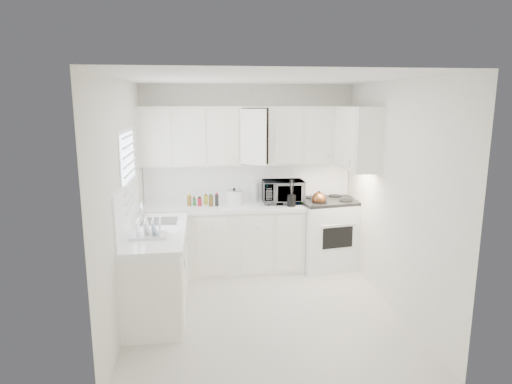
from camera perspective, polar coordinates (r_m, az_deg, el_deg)
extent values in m
plane|color=silver|center=(5.30, 0.96, -14.91)|extent=(3.20, 3.20, 0.00)
plane|color=white|center=(4.75, 1.06, 14.42)|extent=(3.20, 3.20, 0.00)
plane|color=white|center=(6.42, -0.98, 2.04)|extent=(3.00, 0.00, 3.00)
plane|color=white|center=(3.34, 4.86, -7.03)|extent=(3.00, 0.00, 3.00)
plane|color=white|center=(4.89, -16.69, -1.49)|extent=(0.00, 3.20, 3.20)
plane|color=white|center=(5.28, 17.34, -0.58)|extent=(0.00, 3.20, 3.20)
cube|color=white|center=(6.16, -4.27, -1.96)|extent=(2.24, 0.64, 0.05)
cube|color=white|center=(5.13, -12.65, -5.00)|extent=(0.64, 1.62, 0.05)
cube|color=white|center=(6.42, -0.97, 1.36)|extent=(2.98, 0.02, 0.55)
cube|color=white|center=(5.10, -16.16, -1.81)|extent=(0.02, 1.60, 0.55)
imported|color=gray|center=(6.28, 3.51, 0.36)|extent=(0.58, 0.33, 0.39)
cylinder|color=white|center=(6.39, -0.21, 0.03)|extent=(0.12, 0.12, 0.27)
cylinder|color=brown|center=(6.27, -8.55, -0.98)|extent=(0.06, 0.06, 0.13)
cylinder|color=#22682F|center=(6.18, -7.87, -1.15)|extent=(0.06, 0.06, 0.13)
cylinder|color=#B5182A|center=(6.27, -7.18, -0.95)|extent=(0.06, 0.06, 0.13)
cylinder|color=yellow|center=(6.18, -6.48, -1.11)|extent=(0.06, 0.06, 0.13)
cylinder|color=brown|center=(6.27, -5.81, -0.92)|extent=(0.06, 0.06, 0.13)
cylinder|color=black|center=(6.18, -5.09, -1.08)|extent=(0.06, 0.06, 0.13)
cylinder|color=#B5182A|center=(6.42, 4.31, -0.31)|extent=(0.06, 0.06, 0.19)
cylinder|color=yellow|center=(6.37, 4.90, -0.41)|extent=(0.06, 0.06, 0.19)
cylinder|color=brown|center=(6.44, 5.27, -0.29)|extent=(0.06, 0.06, 0.19)
cylinder|color=black|center=(6.40, 5.87, -0.39)|extent=(0.06, 0.06, 0.19)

